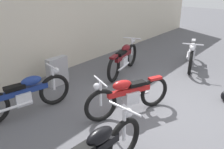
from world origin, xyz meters
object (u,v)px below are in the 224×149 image
(motorcycle_blue, at_px, (26,95))
(motorcycle_maroon, at_px, (124,59))
(motorcycle_red, at_px, (128,95))
(motorcycle_silver, at_px, (192,53))
(stone_marker, at_px, (57,71))

(motorcycle_blue, bearing_deg, motorcycle_maroon, 7.86)
(motorcycle_red, height_order, motorcycle_blue, motorcycle_blue)
(motorcycle_red, bearing_deg, motorcycle_blue, -27.26)
(motorcycle_red, distance_m, motorcycle_blue, 2.14)
(motorcycle_silver, bearing_deg, motorcycle_blue, -36.92)
(motorcycle_silver, relative_size, motorcycle_red, 1.08)
(motorcycle_red, height_order, motorcycle_maroon, motorcycle_maroon)
(motorcycle_silver, relative_size, motorcycle_maroon, 0.97)
(motorcycle_red, xyz_separation_m, motorcycle_maroon, (1.82, 1.44, 0.03))
(stone_marker, height_order, motorcycle_red, motorcycle_red)
(motorcycle_maroon, bearing_deg, motorcycle_blue, 162.50)
(motorcycle_red, relative_size, motorcycle_maroon, 0.90)
(stone_marker, xyz_separation_m, motorcycle_red, (-0.02, -2.32, 0.05))
(stone_marker, relative_size, motorcycle_red, 0.41)
(motorcycle_blue, height_order, motorcycle_maroon, motorcycle_maroon)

